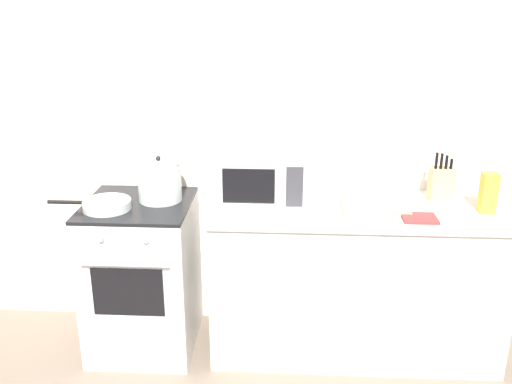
{
  "coord_description": "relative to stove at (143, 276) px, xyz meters",
  "views": [
    {
      "loc": [
        0.49,
        -2.33,
        2.04
      ],
      "look_at": [
        0.32,
        0.6,
        1.0
      ],
      "focal_mm": 39.49,
      "sensor_mm": 36.0,
      "label": 1
    }
  ],
  "objects": [
    {
      "name": "back_wall",
      "position": [
        0.65,
        0.37,
        0.79
      ],
      "size": [
        4.4,
        0.1,
        2.5
      ],
      "primitive_type": "cube",
      "color": "silver",
      "rests_on": "ground_plane"
    },
    {
      "name": "lower_cabinet_right",
      "position": [
        1.25,
        0.02,
        -0.02
      ],
      "size": [
        1.64,
        0.56,
        0.88
      ],
      "primitive_type": "cube",
      "color": "white",
      "rests_on": "ground_plane"
    },
    {
      "name": "countertop_right",
      "position": [
        1.25,
        0.02,
        0.44
      ],
      "size": [
        1.7,
        0.6,
        0.04
      ],
      "primitive_type": "cube",
      "color": "beige",
      "rests_on": "lower_cabinet_right"
    },
    {
      "name": "stove",
      "position": [
        0.0,
        0.0,
        0.0
      ],
      "size": [
        0.6,
        0.64,
        0.92
      ],
      "color": "white",
      "rests_on": "ground_plane"
    },
    {
      "name": "stock_pot",
      "position": [
        0.12,
        0.06,
        0.58
      ],
      "size": [
        0.34,
        0.25,
        0.26
      ],
      "color": "silver",
      "rests_on": "stove"
    },
    {
      "name": "frying_pan",
      "position": [
        -0.15,
        -0.1,
        0.48
      ],
      "size": [
        0.46,
        0.26,
        0.05
      ],
      "color": "silver",
      "rests_on": "stove"
    },
    {
      "name": "microwave",
      "position": [
        0.7,
        0.08,
        0.61
      ],
      "size": [
        0.5,
        0.37,
        0.3
      ],
      "color": "silver",
      "rests_on": "countertop_right"
    },
    {
      "name": "cutting_board",
      "position": [
        1.33,
        0.0,
        0.47
      ],
      "size": [
        0.36,
        0.26,
        0.02
      ],
      "primitive_type": "cube",
      "color": "tan",
      "rests_on": "countertop_right"
    },
    {
      "name": "knife_block",
      "position": [
        1.72,
        0.14,
        0.56
      ],
      "size": [
        0.13,
        0.1,
        0.28
      ],
      "color": "tan",
      "rests_on": "countertop_right"
    },
    {
      "name": "pasta_box",
      "position": [
        1.92,
        -0.03,
        0.57
      ],
      "size": [
        0.08,
        0.08,
        0.22
      ],
      "primitive_type": "cube",
      "color": "gold",
      "rests_on": "countertop_right"
    },
    {
      "name": "oven_mitt",
      "position": [
        1.54,
        -0.16,
        0.47
      ],
      "size": [
        0.18,
        0.14,
        0.02
      ],
      "primitive_type": "cube",
      "color": "#993333",
      "rests_on": "countertop_right"
    }
  ]
}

